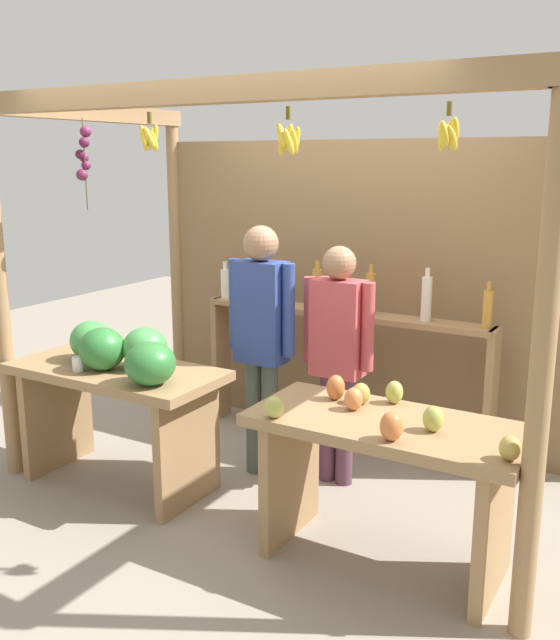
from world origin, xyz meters
The scene contains 7 objects.
ground_plane centered at (0.00, 0.00, 0.00)m, with size 12.00×12.00×0.00m, color gray.
market_stall centered at (0.00, 0.44, 1.40)m, with size 3.43×1.90×2.44m.
fruit_counter_left centered at (-0.87, -0.69, 0.72)m, with size 1.39×0.68×1.06m.
fruit_counter_right centered at (0.91, -0.67, 0.59)m, with size 1.40×0.65×0.93m.
bottle_shelf_unit centered at (0.02, 0.67, 0.80)m, with size 2.20×0.22×1.36m.
vendor_man centered at (-0.20, -0.07, 1.00)m, with size 0.48×0.22×1.66m.
vendor_woman centered at (0.28, 0.07, 0.92)m, with size 0.48×0.21×1.55m.
Camera 1 is at (2.13, -3.82, 2.06)m, focal length 39.65 mm.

